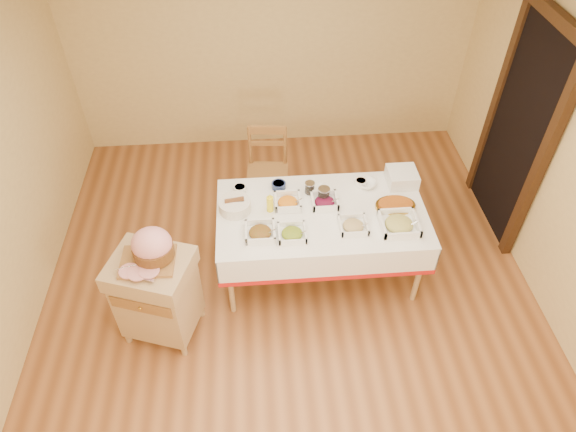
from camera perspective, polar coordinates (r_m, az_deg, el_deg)
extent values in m
plane|color=#96592E|center=(4.79, 0.22, -8.84)|extent=(5.00, 5.00, 0.00)
plane|color=white|center=(3.15, 0.36, 21.19)|extent=(5.00, 5.00, 0.00)
plane|color=#D7B973|center=(5.96, -1.82, 18.86)|extent=(4.50, 0.00, 4.50)
cube|color=black|center=(5.30, 24.20, 8.27)|extent=(0.06, 0.90, 2.10)
cube|color=#351F11|center=(4.94, 26.13, 4.83)|extent=(0.08, 0.10, 2.10)
cube|color=#351F11|center=(5.66, 22.12, 11.27)|extent=(0.08, 0.10, 2.10)
cube|color=#351F11|center=(4.81, 27.91, 18.87)|extent=(0.08, 1.10, 0.10)
cube|color=tan|center=(4.47, 3.76, 0.17)|extent=(1.80, 1.00, 0.04)
cylinder|color=tan|center=(4.44, -6.39, -7.66)|extent=(0.05, 0.05, 0.71)
cylinder|color=tan|center=(5.01, -6.38, -0.14)|extent=(0.05, 0.05, 0.71)
cylinder|color=tan|center=(4.64, 14.36, -6.22)|extent=(0.05, 0.05, 0.71)
cylinder|color=tan|center=(5.19, 11.99, 0.85)|extent=(0.05, 0.05, 0.71)
cube|color=white|center=(4.46, 3.78, 0.40)|extent=(1.82, 1.02, 0.01)
cube|color=tan|center=(4.39, -14.18, -8.93)|extent=(0.69, 0.62, 0.61)
cube|color=tan|center=(4.11, -15.09, -5.69)|extent=(0.74, 0.68, 0.15)
cube|color=olive|center=(4.09, -15.01, -9.85)|extent=(0.48, 0.17, 0.12)
sphere|color=#B68A33|center=(4.09, -15.02, -9.96)|extent=(0.03, 0.03, 0.03)
cylinder|color=tan|center=(4.62, -16.85, -13.69)|extent=(0.05, 0.05, 0.10)
cylinder|color=tan|center=(4.84, -16.20, -9.66)|extent=(0.05, 0.05, 0.10)
cylinder|color=tan|center=(4.52, -10.41, -13.63)|extent=(0.05, 0.05, 0.10)
cylinder|color=tan|center=(4.75, -10.15, -9.50)|extent=(0.05, 0.05, 0.10)
cube|color=olive|center=(5.30, -2.30, 4.63)|extent=(0.45, 0.44, 0.03)
cylinder|color=olive|center=(5.33, -4.24, 1.41)|extent=(0.04, 0.04, 0.45)
cylinder|color=olive|center=(5.60, -4.00, 3.89)|extent=(0.04, 0.04, 0.45)
cylinder|color=olive|center=(5.32, -0.37, 1.39)|extent=(0.04, 0.04, 0.45)
cylinder|color=olive|center=(5.59, -0.31, 3.88)|extent=(0.04, 0.04, 0.45)
cylinder|color=olive|center=(5.32, -4.24, 7.73)|extent=(0.04, 0.04, 0.48)
cylinder|color=olive|center=(5.30, -0.33, 7.73)|extent=(0.04, 0.04, 0.48)
cube|color=olive|center=(5.19, -2.35, 9.52)|extent=(0.38, 0.06, 0.09)
cube|color=olive|center=(4.04, -15.32, -4.87)|extent=(0.41, 0.32, 0.03)
ellipsoid|color=pink|center=(3.95, -14.91, -3.02)|extent=(0.30, 0.27, 0.26)
cylinder|color=brown|center=(4.00, -14.73, -3.71)|extent=(0.31, 0.31, 0.10)
cube|color=silver|center=(3.93, -16.36, -6.49)|extent=(0.26, 0.11, 0.00)
cylinder|color=silver|center=(4.01, -16.60, -5.24)|extent=(0.30, 0.09, 0.01)
cube|color=white|center=(4.25, -3.10, -2.06)|extent=(0.25, 0.25, 0.02)
ellipsoid|color=maroon|center=(4.23, -3.11, -1.83)|extent=(0.19, 0.19, 0.07)
cylinder|color=silver|center=(4.21, -2.36, -1.99)|extent=(0.15, 0.01, 0.11)
cube|color=white|center=(4.24, 0.45, -2.17)|extent=(0.23, 0.23, 0.01)
ellipsoid|color=#B59917|center=(4.22, 0.45, -1.96)|extent=(0.17, 0.17, 0.06)
cylinder|color=silver|center=(4.21, 1.17, -2.12)|extent=(0.13, 0.01, 0.09)
cube|color=white|center=(4.33, 7.24, -1.29)|extent=(0.23, 0.23, 0.01)
ellipsoid|color=tan|center=(4.32, 7.27, -1.08)|extent=(0.18, 0.18, 0.06)
cylinder|color=silver|center=(4.31, 7.99, -1.24)|extent=(0.13, 0.01, 0.09)
cube|color=white|center=(4.40, 12.18, -1.14)|extent=(0.31, 0.31, 0.02)
ellipsoid|color=tan|center=(4.38, 12.23, -0.87)|extent=(0.24, 0.24, 0.08)
cylinder|color=silver|center=(4.38, 13.19, -1.09)|extent=(0.16, 0.01, 0.12)
cube|color=white|center=(4.51, -0.03, 1.32)|extent=(0.23, 0.23, 0.02)
ellipsoid|color=orange|center=(4.49, -0.03, 1.54)|extent=(0.17, 0.17, 0.06)
cylinder|color=silver|center=(4.47, 0.64, 1.43)|extent=(0.15, 0.01, 0.11)
cube|color=white|center=(4.52, 4.07, 1.37)|extent=(0.23, 0.23, 0.02)
ellipsoid|color=#590B29|center=(4.51, 4.08, 1.59)|extent=(0.17, 0.17, 0.06)
cylinder|color=silver|center=(4.49, 4.76, 1.47)|extent=(0.15, 0.01, 0.11)
cylinder|color=white|center=(4.65, -5.35, 3.02)|extent=(0.12, 0.12, 0.05)
cylinder|color=black|center=(4.64, -5.36, 3.18)|extent=(0.10, 0.10, 0.02)
cylinder|color=navy|center=(4.67, -1.05, 3.42)|extent=(0.13, 0.13, 0.06)
cylinder|color=#590B29|center=(4.66, -1.05, 3.58)|extent=(0.10, 0.10, 0.02)
cylinder|color=white|center=(4.74, 8.09, 3.70)|extent=(0.11, 0.11, 0.06)
cylinder|color=orange|center=(4.73, 8.11, 3.86)|extent=(0.09, 0.09, 0.02)
imported|color=white|center=(4.66, 3.53, 3.06)|extent=(0.16, 0.16, 0.03)
imported|color=white|center=(4.74, 8.75, 3.57)|extent=(0.21, 0.21, 0.05)
cylinder|color=silver|center=(4.60, 2.42, 3.10)|extent=(0.08, 0.08, 0.10)
cylinder|color=silver|center=(4.57, 2.45, 3.65)|extent=(0.09, 0.09, 0.01)
cylinder|color=black|center=(4.61, 2.42, 2.97)|extent=(0.07, 0.07, 0.07)
cylinder|color=silver|center=(4.53, 3.99, 2.34)|extent=(0.10, 0.10, 0.12)
cylinder|color=silver|center=(4.48, 4.03, 2.99)|extent=(0.11, 0.11, 0.01)
cylinder|color=black|center=(4.54, 3.98, 2.18)|extent=(0.08, 0.08, 0.09)
cylinder|color=yellow|center=(4.41, -2.02, 1.34)|extent=(0.06, 0.06, 0.15)
cone|color=yellow|center=(4.35, -2.05, 2.25)|extent=(0.04, 0.04, 0.04)
cylinder|color=silver|center=(4.45, -5.93, 1.15)|extent=(0.28, 0.28, 0.10)
cube|color=white|center=(4.85, 12.44, 3.73)|extent=(0.26, 0.26, 0.01)
cube|color=white|center=(4.84, 12.47, 3.88)|extent=(0.26, 0.26, 0.01)
cube|color=white|center=(4.83, 12.50, 4.03)|extent=(0.26, 0.26, 0.01)
cube|color=white|center=(4.82, 12.53, 4.18)|extent=(0.26, 0.26, 0.01)
cube|color=white|center=(4.81, 12.56, 4.33)|extent=(0.26, 0.26, 0.01)
cube|color=white|center=(4.80, 12.59, 4.48)|extent=(0.26, 0.26, 0.01)
cube|color=white|center=(4.79, 12.62, 4.63)|extent=(0.26, 0.26, 0.01)
cube|color=white|center=(4.78, 12.65, 4.79)|extent=(0.26, 0.26, 0.01)
ellipsoid|color=#B68A33|center=(4.58, 11.83, 1.11)|extent=(0.35, 0.25, 0.03)
ellipsoid|color=#A95012|center=(4.57, 11.85, 1.23)|extent=(0.30, 0.21, 0.04)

